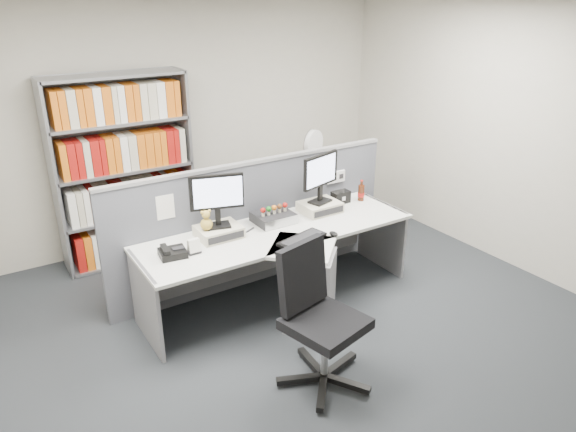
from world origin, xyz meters
TOP-DOWN VIEW (x-y plane):
  - ground at (0.00, 0.00)m, footprint 5.50×5.50m
  - room_shell at (0.00, 0.00)m, footprint 5.04×5.54m
  - partition at (0.00, 1.25)m, footprint 3.00×0.08m
  - desk at (0.00, 0.60)m, footprint 2.60×1.20m
  - monitor_riser_left at (-0.52, 0.98)m, footprint 0.38×0.31m
  - monitor_riser_right at (0.58, 0.98)m, footprint 0.38×0.31m
  - monitor_left at (-0.52, 0.98)m, footprint 0.46×0.20m
  - monitor_right at (0.58, 0.98)m, footprint 0.47×0.21m
  - desktop_pc at (0.06, 1.00)m, footprint 0.35×0.31m
  - figurines at (0.06, 0.98)m, footprint 0.29×0.05m
  - keyboard at (0.06, 0.52)m, footprint 0.50×0.29m
  - mouse at (0.35, 0.45)m, footprint 0.06×0.10m
  - desk_phone at (-1.01, 0.84)m, footprint 0.24×0.22m
  - desk_calendar at (-0.84, 0.79)m, footprint 0.11×0.08m
  - plush_toy at (-0.64, 0.97)m, footprint 0.11×0.11m
  - speaker at (0.90, 1.06)m, footprint 0.19×0.10m
  - cola_bottle at (1.12, 1.00)m, footprint 0.07×0.07m
  - shelving_unit at (-0.90, 2.44)m, footprint 1.41×0.40m
  - filing_cabinet at (1.20, 1.99)m, footprint 0.45×0.61m
  - desk_fan at (1.20, 1.99)m, footprint 0.32×0.21m
  - office_chair at (-0.36, -0.30)m, footprint 0.71×0.69m

SIDE VIEW (x-z plane):
  - ground at x=0.00m, z-range 0.00..0.00m
  - filing_cabinet at x=1.20m, z-range 0.00..0.70m
  - desk at x=0.00m, z-range 0.10..0.82m
  - office_chair at x=-0.36m, z-range 0.04..1.10m
  - partition at x=0.00m, z-range 0.01..1.29m
  - keyboard at x=0.06m, z-range 0.72..0.75m
  - mouse at x=0.35m, z-range 0.72..0.76m
  - desk_phone at x=-1.01m, z-range 0.71..0.80m
  - desktop_pc at x=0.06m, z-range 0.72..0.81m
  - monitor_riser_left at x=-0.52m, z-range 0.72..0.82m
  - monitor_riser_right at x=0.58m, z-range 0.72..0.82m
  - desk_calendar at x=-0.84m, z-range 0.71..0.84m
  - speaker at x=0.90m, z-range 0.72..0.85m
  - cola_bottle at x=1.12m, z-range 0.69..0.92m
  - figurines at x=0.06m, z-range 0.82..0.91m
  - plush_toy at x=-0.64m, z-range 0.81..0.99m
  - shelving_unit at x=-0.90m, z-range -0.02..1.98m
  - desk_fan at x=1.20m, z-range 0.77..1.33m
  - monitor_left at x=-0.52m, z-range 0.87..1.35m
  - monitor_right at x=0.58m, z-range 0.87..1.35m
  - room_shell at x=0.00m, z-range 0.43..3.15m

